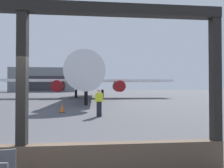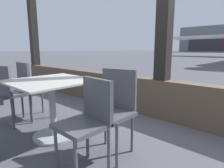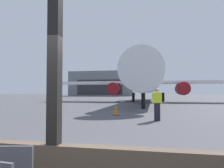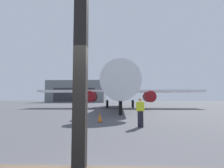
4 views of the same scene
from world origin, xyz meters
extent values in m
plane|color=#4C4C51|center=(0.00, 40.00, 0.00)|extent=(220.00, 220.00, 0.00)
cube|color=brown|center=(0.00, 0.00, 0.31)|extent=(8.89, 0.24, 0.62)
cube|color=black|center=(0.00, 0.00, 1.73)|extent=(0.20, 0.20, 3.46)
cube|color=#4C4C51|center=(0.13, -1.20, 0.68)|extent=(0.40, 0.12, 0.43)
cylinder|color=silver|center=(0.73, 29.43, 3.35)|extent=(3.82, 28.47, 3.82)
cone|color=silver|center=(0.73, 13.89, 3.35)|extent=(3.63, 2.60, 3.63)
cylinder|color=black|center=(0.73, 15.79, 3.50)|extent=(3.90, 0.90, 3.90)
cube|color=silver|center=(-7.06, 30.57, 3.05)|extent=(13.66, 4.20, 0.36)
cube|color=silver|center=(8.52, 30.57, 3.05)|extent=(13.66, 4.20, 0.36)
cylinder|color=maroon|center=(-4.38, 29.17, 2.05)|extent=(1.90, 3.20, 1.90)
cylinder|color=maroon|center=(5.84, 29.17, 2.05)|extent=(1.90, 3.20, 1.90)
cube|color=maroon|center=(0.73, 42.17, 7.67)|extent=(0.36, 4.40, 5.20)
cylinder|color=black|center=(0.73, 16.09, 0.72)|extent=(0.36, 0.36, 1.44)
cylinder|color=black|center=(-1.67, 31.57, 0.72)|extent=(0.44, 0.44, 1.44)
cylinder|color=black|center=(3.13, 31.57, 0.72)|extent=(0.44, 0.44, 1.44)
cube|color=black|center=(1.86, 8.13, 0.47)|extent=(0.32, 0.20, 0.95)
cube|color=yellow|center=(1.86, 8.13, 1.23)|extent=(0.40, 0.22, 0.55)
sphere|color=tan|center=(1.86, 8.13, 1.63)|extent=(0.22, 0.22, 0.22)
cylinder|color=yellow|center=(1.65, 8.02, 1.20)|extent=(0.09, 0.09, 0.52)
cylinder|color=yellow|center=(2.07, 8.25, 1.20)|extent=(0.09, 0.09, 0.52)
cone|color=orange|center=(-0.81, 10.41, 0.34)|extent=(0.32, 0.32, 0.68)
cube|color=black|center=(-0.81, 10.41, 0.01)|extent=(0.36, 0.36, 0.03)
cube|color=slate|center=(-18.96, 82.04, 4.92)|extent=(25.73, 14.22, 9.84)
cube|color=#2D2D33|center=(-18.96, 74.88, 3.44)|extent=(18.01, 0.10, 5.90)
camera|label=1|loc=(1.51, -4.32, 1.85)|focal=31.43mm
camera|label=2|loc=(1.41, -2.71, 1.10)|focal=29.95mm
camera|label=3|loc=(1.70, -3.39, 1.52)|focal=33.72mm
camera|label=4|loc=(0.61, -2.82, 1.67)|focal=29.18mm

